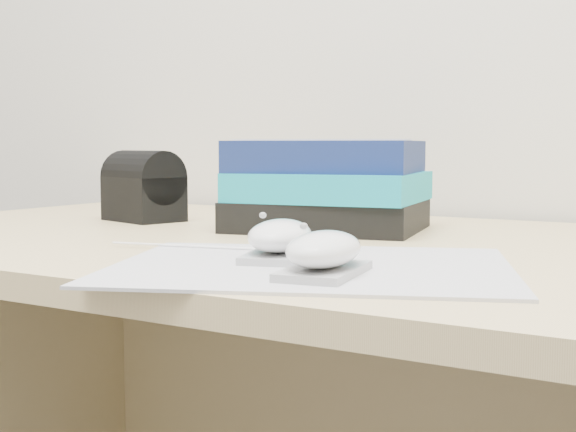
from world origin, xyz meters
The scene contains 7 objects.
desk centered at (0.00, 1.64, 0.50)m, with size 1.60×0.80×0.73m.
mousepad centered at (0.05, 1.36, 0.73)m, with size 0.40×0.31×0.00m, color #9D9CA4.
mouse_rear centered at (0.00, 1.37, 0.75)m, with size 0.10×0.13×0.05m.
mouse_front centered at (0.09, 1.30, 0.75)m, with size 0.08×0.12×0.05m.
usb_cable centered at (-0.13, 1.40, 0.73)m, with size 0.00×0.00×0.23m, color white.
book_stack centered at (-0.11, 1.69, 0.79)m, with size 0.31×0.26×0.13m.
pouch centered at (-0.44, 1.65, 0.79)m, with size 0.14×0.12×0.12m.
Camera 1 is at (0.44, 0.65, 0.86)m, focal length 50.00 mm.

